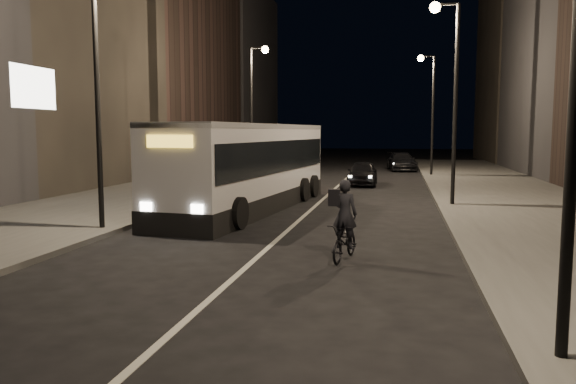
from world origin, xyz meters
The scene contains 13 objects.
ground centered at (0.00, 0.00, 0.00)m, with size 180.00×180.00×0.00m, color black.
sidewalk_right centered at (8.50, 14.00, 0.08)m, with size 7.00×70.00×0.16m, color #3E3E3B.
sidewalk_left centered at (-8.50, 14.00, 0.08)m, with size 7.00×70.00×0.16m, color #3E3E3B.
building_row_left centered at (-16.00, 28.50, 11.00)m, with size 8.00×61.00×22.00m, color black.
streetlight_right_mid centered at (5.33, 12.00, 5.36)m, with size 1.20×0.44×8.12m.
streetlight_right_far centered at (5.33, 28.00, 5.36)m, with size 1.20×0.44×8.12m.
streetlight_left_near centered at (-5.33, 4.00, 5.36)m, with size 1.20×0.44×8.12m.
streetlight_left_far centered at (-5.33, 22.00, 5.36)m, with size 1.20×0.44×8.12m.
city_bus centered at (-2.45, 9.90, 1.86)m, with size 4.04×12.86×3.41m.
cyclist_on_bicycle centered at (2.17, 1.68, 0.67)m, with size 0.93×1.82×2.00m.
car_near centered at (1.33, 21.11, 0.70)m, with size 1.66×4.12×1.41m, color black.
car_mid centered at (-3.40, 27.94, 0.65)m, with size 1.38×3.96×1.31m, color #303032.
car_far centered at (3.60, 34.00, 0.72)m, with size 2.01×4.94×1.43m, color black.
Camera 1 is at (3.43, -11.76, 3.14)m, focal length 35.00 mm.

